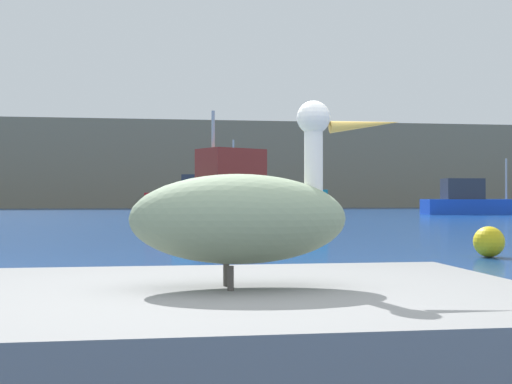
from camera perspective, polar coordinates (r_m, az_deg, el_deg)
hillside_backdrop at (r=75.17m, az=-8.04°, el=2.01°), size 140.00×17.71×8.47m
pier_dock at (r=3.38m, az=-1.40°, el=-13.54°), size 2.89×2.24×0.67m
pelican at (r=3.29m, az=-1.14°, el=-1.97°), size 1.32×0.51×0.90m
fishing_boat_red at (r=42.95m, az=-4.41°, el=-0.61°), size 7.07×4.63×4.59m
fishing_boat_teal at (r=25.72m, az=-0.70°, el=-0.51°), size 6.07×4.37×4.19m
fishing_boat_blue at (r=45.14m, az=17.38°, el=-0.78°), size 6.65×2.24×3.49m
mooring_buoy at (r=13.33m, az=18.62°, el=-3.90°), size 0.56×0.56×0.56m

